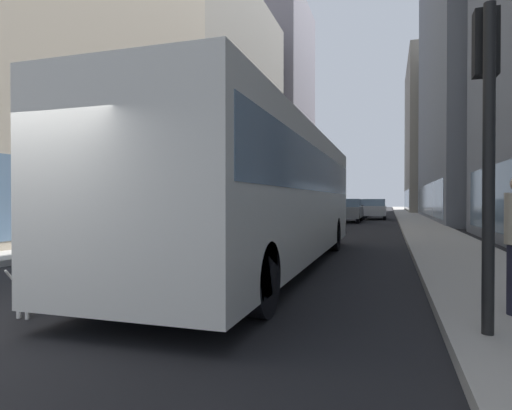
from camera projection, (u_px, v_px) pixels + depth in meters
name	position (u px, v px, depth m)	size (l,w,h in m)	color
ground_plane	(344.00, 217.00, 38.14)	(120.00, 120.00, 0.00)	black
sidewalk_left	(282.00, 216.00, 39.85)	(2.40, 110.00, 0.15)	#ADA89E
sidewalk_right	(411.00, 217.00, 36.43)	(2.40, 110.00, 0.15)	#9E9991
building_left_mid	(206.00, 103.00, 38.31)	(8.68, 23.39, 20.54)	gray
building_left_far	(271.00, 108.00, 59.13)	(9.89, 15.39, 28.84)	slate
building_right_mid	(501.00, 43.00, 32.02)	(10.19, 23.11, 26.82)	slate
building_right_far	(456.00, 136.00, 53.04)	(11.74, 17.15, 19.08)	gray
transit_bus	(266.00, 190.00, 9.82)	(2.78, 11.53, 3.05)	silver
car_grey_wagon	(349.00, 210.00, 29.71)	(1.74, 4.72, 1.62)	slate
car_black_suv	(359.00, 208.00, 40.49)	(1.80, 4.58, 1.62)	black
car_blue_hatchback	(121.00, 227.00, 11.14)	(1.89, 4.24, 1.62)	#4C6BB7
car_silver_sedan	(375.00, 209.00, 34.23)	(1.75, 4.54, 1.62)	#B7BABF
box_truck	(310.00, 198.00, 28.76)	(2.30, 7.50, 3.05)	silver
dalmatian_dog	(40.00, 275.00, 5.75)	(0.22, 0.96, 0.72)	white
traffic_light_near	(487.00, 114.00, 4.43)	(0.24, 0.41, 3.40)	black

